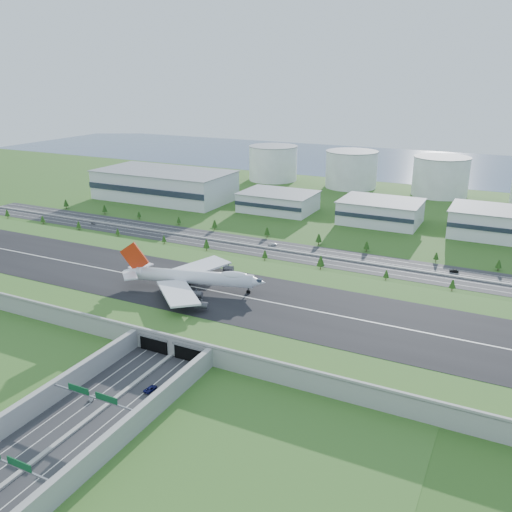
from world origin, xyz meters
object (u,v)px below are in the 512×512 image
at_px(car_0, 93,397).
at_px(boeing_747, 193,277).
at_px(car_4, 93,223).
at_px(car_2, 150,389).
at_px(car_5, 454,271).
at_px(car_7, 273,244).
at_px(fuel_tank_a, 273,163).

bearing_deg(car_0, boeing_747, 85.64).
bearing_deg(car_4, car_2, -119.76).
bearing_deg(car_5, car_7, -99.42).
bearing_deg(fuel_tank_a, car_2, -71.62).
relative_size(car_2, car_7, 0.98).
bearing_deg(car_0, car_7, 82.55).
distance_m(boeing_747, car_0, 87.68).
relative_size(car_2, car_5, 1.12).
xyz_separation_m(car_0, car_4, (-161.14, 177.69, -0.08)).
relative_size(fuel_tank_a, car_0, 10.71).
relative_size(car_4, car_5, 0.83).
height_order(boeing_747, car_2, boeing_747).
bearing_deg(fuel_tank_a, car_5, -44.69).
xyz_separation_m(fuel_tank_a, car_7, (95.43, -208.35, -16.54)).
xyz_separation_m(car_0, car_7, (-17.25, 189.58, 0.05)).
distance_m(car_2, car_7, 179.18).
relative_size(car_4, car_7, 0.72).
height_order(car_0, car_7, car_7).
bearing_deg(boeing_747, car_5, 28.50).
height_order(fuel_tank_a, car_7, fuel_tank_a).
xyz_separation_m(boeing_747, car_2, (27.60, -72.37, -13.53)).
distance_m(car_0, car_5, 213.57).
bearing_deg(car_7, car_2, -8.34).
xyz_separation_m(boeing_747, car_5, (110.04, 104.26, -13.49)).
bearing_deg(car_7, car_5, 71.45).
height_order(car_0, car_5, car_5).
height_order(car_0, car_4, car_0).
xyz_separation_m(fuel_tank_a, car_4, (-48.46, -220.24, -16.67)).
bearing_deg(boeing_747, fuel_tank_a, 92.83).
xyz_separation_m(boeing_747, car_7, (-4.77, 103.86, -13.48)).
xyz_separation_m(car_4, car_5, (258.69, 12.29, 0.12)).
relative_size(boeing_747, car_0, 15.46).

